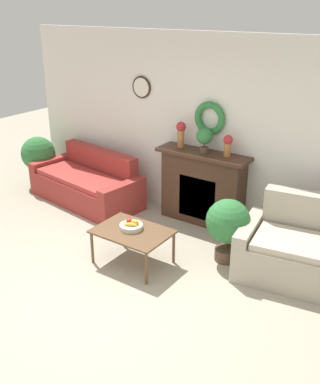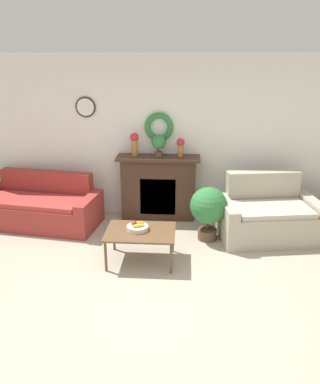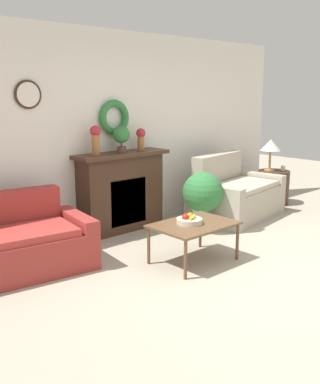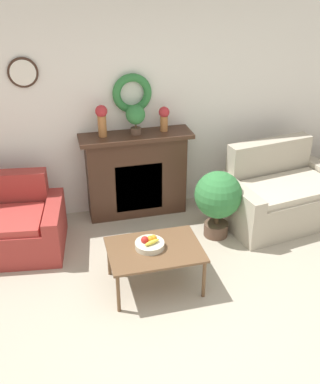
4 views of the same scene
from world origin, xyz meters
name	(u,v)px [view 1 (image 1 of 4)]	position (x,y,z in m)	size (l,w,h in m)	color
ground_plane	(98,300)	(0.00, 0.00, 0.00)	(16.00, 16.00, 0.00)	#ADA38E
wall_back	(213,131)	(0.00, 2.55, 1.36)	(6.80, 0.16, 2.70)	white
fireplace	(203,187)	(-0.03, 2.34, 0.55)	(1.37, 0.41, 1.09)	#42281C
couch_left	(87,184)	(-1.97, 1.95, 0.29)	(2.05, 1.12, 0.82)	#9E332D
loveseat_right	(304,252)	(1.70, 1.75, 0.33)	(1.62, 1.14, 0.95)	#B2A893
coffee_table	(133,234)	(-0.16, 0.84, 0.41)	(0.92, 0.66, 0.45)	brown
fruit_bowl	(131,226)	(-0.20, 0.88, 0.49)	(0.29, 0.29, 0.12)	beige
vase_on_mantel_left	(181,132)	(-0.42, 2.35, 1.32)	(0.14, 0.14, 0.38)	#AD6B38
vase_on_mantel_right	(228,144)	(0.33, 2.35, 1.27)	(0.13, 0.13, 0.30)	#AD6B38
potted_plant_on_mantel	(204,137)	(-0.02, 2.33, 1.32)	(0.23, 0.23, 0.36)	brown
potted_plant_floor_by_couch	(38,155)	(-3.17, 2.00, 0.55)	(0.60, 0.60, 0.88)	brown
potted_plant_floor_by_loveseat	(228,224)	(0.78, 1.57, 0.52)	(0.55, 0.55, 0.83)	brown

